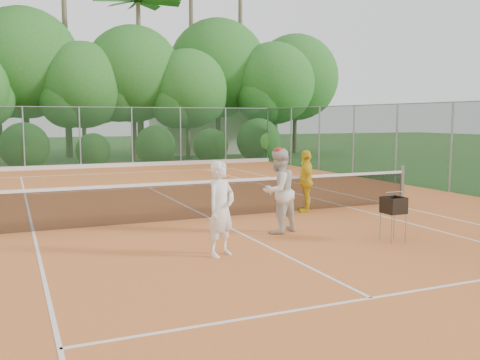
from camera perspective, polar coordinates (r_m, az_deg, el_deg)
name	(u,v)px	position (r m, az deg, el deg)	size (l,w,h in m)	color
ground	(211,219)	(13.29, -3.14, -4.21)	(120.00, 120.00, 0.00)	#244D1B
clay_court	(211,219)	(13.29, -3.14, -4.17)	(18.00, 36.00, 0.02)	orange
club_building	(212,132)	(38.70, -2.99, 5.18)	(8.00, 5.00, 3.00)	beige
tennis_net	(211,198)	(13.20, -3.15, -1.95)	(11.97, 0.10, 1.10)	gray
player_white	(221,209)	(9.61, -2.03, -3.09)	(0.63, 0.41, 1.72)	white
player_center_grp	(278,191)	(11.55, 4.10, -1.15)	(1.09, 0.98, 1.86)	beige
player_yellow	(306,181)	(14.22, 7.04, -0.11)	(0.96, 0.40, 1.64)	yellow
ball_hopper	(394,206)	(11.22, 16.06, -2.69)	(0.39, 0.39, 0.90)	gray
stray_ball_a	(44,178)	(23.13, -20.22, 0.17)	(0.07, 0.07, 0.07)	#B6D832
stray_ball_b	(124,170)	(25.70, -12.31, 1.05)	(0.07, 0.07, 0.07)	#A9C92E
stray_ball_c	(159,177)	(22.41, -8.67, 0.31)	(0.07, 0.07, 0.07)	#CBEB36
court_markings	(211,218)	(13.29, -3.14, -4.12)	(11.03, 23.83, 0.01)	white
fence_back	(107,137)	(27.64, -14.05, 4.44)	(18.07, 0.07, 3.00)	#19381E
tropical_treeline	(114,73)	(33.11, -13.26, 11.02)	(32.10, 8.49, 15.03)	brown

